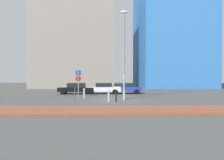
{
  "coord_description": "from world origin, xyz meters",
  "views": [
    {
      "loc": [
        -0.79,
        -20.13,
        2.26
      ],
      "look_at": [
        -0.19,
        1.16,
        1.92
      ],
      "focal_mm": 33.5,
      "sensor_mm": 36.0,
      "label": 1
    }
  ],
  "objects": [
    {
      "name": "building_colorful_midrise",
      "position": [
        13.39,
        26.49,
        13.03
      ],
      "size": [
        14.03,
        17.83,
        26.07
      ],
      "primitive_type": "cube",
      "color": "#3372BF",
      "rests_on": "ground"
    },
    {
      "name": "building_under_construction",
      "position": [
        -7.28,
        23.62,
        10.4
      ],
      "size": [
        15.91,
        11.03,
        20.8
      ],
      "primitive_type": "cube",
      "color": "gray",
      "rests_on": "ground"
    },
    {
      "name": "parked_car_white",
      "position": [
        -1.15,
        7.47,
        0.74
      ],
      "size": [
        4.58,
        2.11,
        1.42
      ],
      "color": "white",
      "rests_on": "ground"
    },
    {
      "name": "traffic_bollard_near",
      "position": [
        0.98,
        0.22,
        0.46
      ],
      "size": [
        0.16,
        0.16,
        0.92
      ],
      "primitive_type": "cylinder",
      "color": "#B7B7BC",
      "rests_on": "ground"
    },
    {
      "name": "parked_car_blue",
      "position": [
        1.85,
        7.56,
        0.73
      ],
      "size": [
        4.25,
        2.11,
        1.4
      ],
      "color": "#1E389E",
      "rests_on": "ground"
    },
    {
      "name": "traffic_bollard_mid",
      "position": [
        0.11,
        -1.43,
        0.53
      ],
      "size": [
        0.13,
        0.13,
        1.06
      ],
      "primitive_type": "cylinder",
      "color": "black",
      "rests_on": "ground"
    },
    {
      "name": "street_lamp",
      "position": [
        0.98,
        0.43,
        5.03
      ],
      "size": [
        0.7,
        0.36,
        8.77
      ],
      "color": "gray",
      "rests_on": "ground"
    },
    {
      "name": "parking_meter",
      "position": [
        -3.53,
        -1.76,
        0.94
      ],
      "size": [
        0.18,
        0.14,
        1.45
      ],
      "color": "#4C4C51",
      "rests_on": "ground"
    },
    {
      "name": "ground_plane",
      "position": [
        0.0,
        0.0,
        0.0
      ],
      "size": [
        120.0,
        120.0,
        0.0
      ],
      "primitive_type": "plane",
      "color": "#4C4947"
    },
    {
      "name": "sidewalk_brick",
      "position": [
        0.0,
        -6.53,
        0.07
      ],
      "size": [
        40.0,
        3.51,
        0.14
      ],
      "primitive_type": "cube",
      "color": "brown",
      "rests_on": "ground"
    },
    {
      "name": "traffic_bollard_edge",
      "position": [
        -3.09,
        1.74,
        0.53
      ],
      "size": [
        0.17,
        0.17,
        1.06
      ],
      "primitive_type": "cylinder",
      "color": "#B7B7BC",
      "rests_on": "ground"
    },
    {
      "name": "parking_sign_post",
      "position": [
        -3.86,
        2.98,
        1.88
      ],
      "size": [
        0.59,
        0.16,
        2.98
      ],
      "color": "gray",
      "rests_on": "ground"
    },
    {
      "name": "traffic_bollard_far",
      "position": [
        -0.56,
        -1.31,
        0.53
      ],
      "size": [
        0.17,
        0.17,
        1.07
      ],
      "primitive_type": "cylinder",
      "color": "#B7B7BC",
      "rests_on": "ground"
    },
    {
      "name": "parked_car_black",
      "position": [
        -4.71,
        7.31,
        0.75
      ],
      "size": [
        4.64,
        2.21,
        1.44
      ],
      "color": "black",
      "rests_on": "ground"
    }
  ]
}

